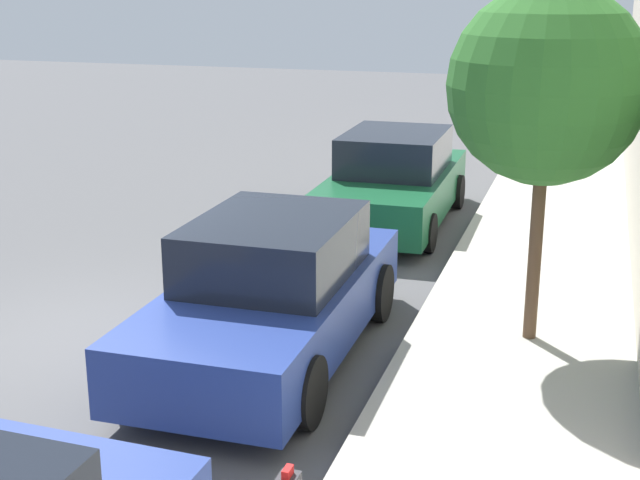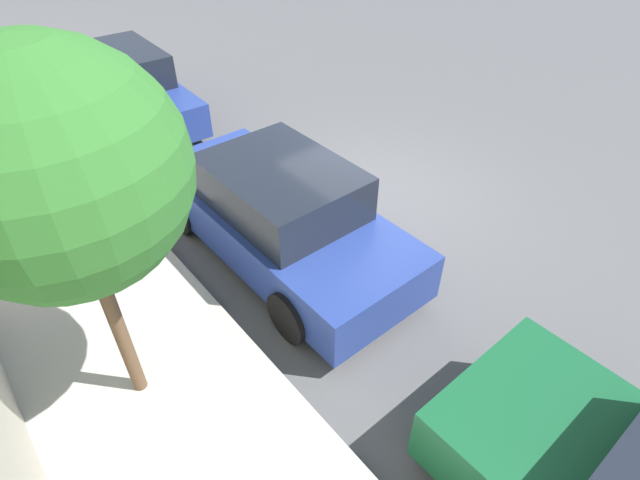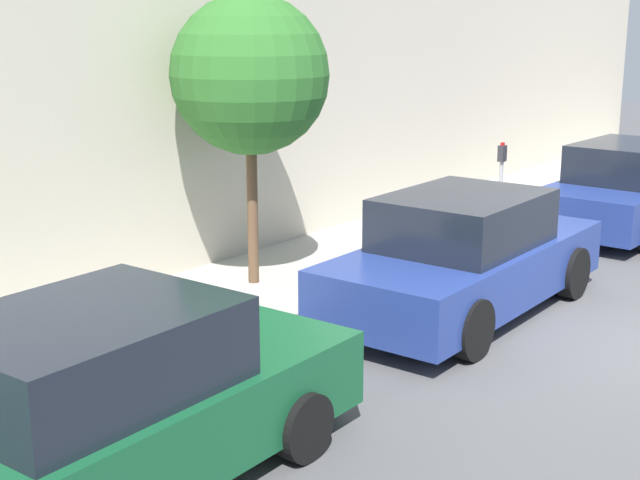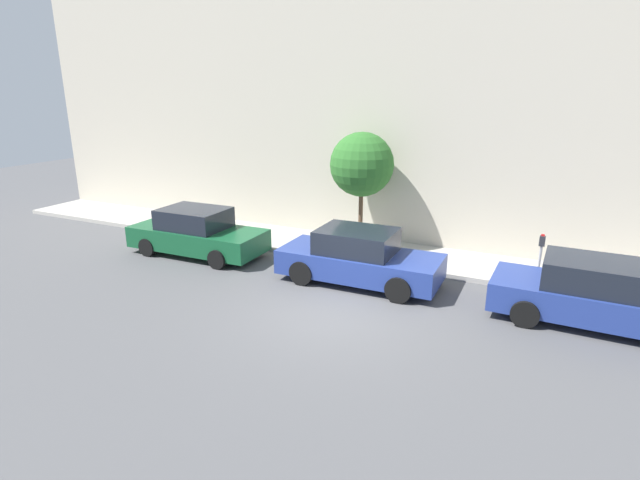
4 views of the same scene
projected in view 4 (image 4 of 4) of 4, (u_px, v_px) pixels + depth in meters
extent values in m
plane|color=#515154|center=(332.00, 313.00, 12.21)|extent=(60.00, 60.00, 0.00)
cube|color=#B2ADA3|center=(392.00, 254.00, 16.26)|extent=(2.45, 32.00, 0.15)
cube|color=beige|center=(420.00, 76.00, 16.54)|extent=(2.00, 32.00, 11.32)
cube|color=navy|center=(594.00, 301.00, 11.51)|extent=(1.93, 4.55, 0.68)
cube|color=black|center=(593.00, 274.00, 11.35)|extent=(1.64, 2.14, 0.64)
cylinder|color=black|center=(525.00, 314.00, 11.42)|extent=(0.22, 0.64, 0.64)
cylinder|color=black|center=(530.00, 288.00, 12.89)|extent=(0.22, 0.64, 0.64)
cube|color=navy|center=(360.00, 264.00, 13.96)|extent=(1.84, 4.52, 0.68)
cube|color=black|center=(357.00, 241.00, 13.81)|extent=(1.60, 2.11, 0.64)
cylinder|color=black|center=(302.00, 273.00, 13.87)|extent=(0.22, 0.69, 0.69)
cylinder|color=black|center=(327.00, 255.00, 15.34)|extent=(0.22, 0.69, 0.69)
cylinder|color=black|center=(398.00, 290.00, 12.72)|extent=(0.22, 0.69, 0.69)
cylinder|color=black|center=(416.00, 269.00, 14.18)|extent=(0.22, 0.69, 0.69)
cube|color=#14512D|center=(198.00, 238.00, 16.35)|extent=(1.87, 4.53, 0.68)
cube|color=black|center=(194.00, 218.00, 16.20)|extent=(1.62, 2.12, 0.64)
cylinder|color=black|center=(148.00, 247.00, 16.27)|extent=(0.22, 0.60, 0.60)
cylinder|color=black|center=(183.00, 234.00, 17.73)|extent=(0.22, 0.60, 0.60)
cylinder|color=black|center=(217.00, 259.00, 15.11)|extent=(0.22, 0.60, 0.60)
cylinder|color=black|center=(249.00, 244.00, 16.58)|extent=(0.22, 0.60, 0.60)
cylinder|color=#ADADB2|center=(539.00, 264.00, 13.59)|extent=(0.07, 0.07, 1.04)
cube|color=#2D2D33|center=(542.00, 241.00, 13.40)|extent=(0.11, 0.15, 0.28)
cube|color=red|center=(543.00, 235.00, 13.35)|extent=(0.04, 0.09, 0.05)
cylinder|color=brown|center=(361.00, 215.00, 16.48)|extent=(0.14, 0.14, 2.21)
sphere|color=#2D6B28|center=(362.00, 164.00, 15.99)|extent=(2.06, 2.06, 2.06)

